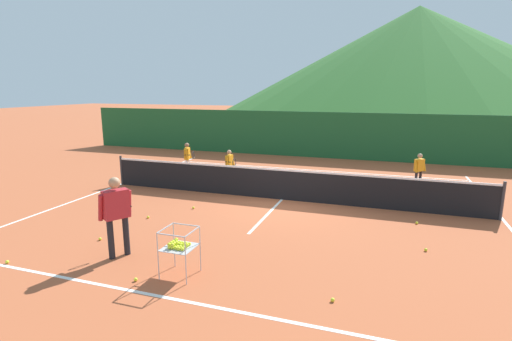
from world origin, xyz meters
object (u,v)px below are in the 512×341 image
ball_cart (178,245)px  tennis_ball_4 (417,223)px  tennis_ball_9 (101,205)px  tennis_ball_6 (193,208)px  tennis_ball_7 (136,279)px  student_0 (188,156)px  tennis_ball_5 (426,250)px  tennis_net (282,184)px  student_2 (419,167)px  tennis_ball_10 (333,300)px  tennis_ball_2 (100,239)px  tennis_ball_3 (117,201)px  tennis_ball_8 (7,262)px  instructor (117,209)px  student_1 (230,163)px  tennis_ball_1 (148,217)px

ball_cart → tennis_ball_4: bearing=45.1°
tennis_ball_4 → tennis_ball_9: bearing=-171.1°
tennis_ball_6 → tennis_ball_7: (1.03, -4.16, 0.00)m
student_0 → tennis_ball_5: bearing=-30.8°
tennis_net → student_2: student_2 is taller
tennis_ball_4 → tennis_ball_10: (-1.53, -4.41, 0.00)m
tennis_net → tennis_ball_2: tennis_net is taller
tennis_ball_9 → tennis_ball_4: bearing=8.9°
student_2 → tennis_ball_4: student_2 is taller
tennis_ball_2 → tennis_ball_10: same height
ball_cart → tennis_ball_3: (-4.19, 3.56, -0.55)m
tennis_ball_5 → tennis_ball_8: bearing=-157.2°
tennis_ball_4 → tennis_ball_6: bearing=-173.4°
tennis_ball_4 → tennis_ball_10: size_ratio=1.00×
student_0 → tennis_ball_9: 4.72m
tennis_ball_3 → tennis_ball_10: bearing=-27.0°
instructor → student_0: size_ratio=1.31×
tennis_ball_9 → tennis_ball_8: bearing=-76.6°
tennis_ball_9 → instructor: bearing=-44.1°
tennis_ball_9 → tennis_net: bearing=26.2°
student_2 → tennis_ball_5: size_ratio=17.84×
instructor → tennis_ball_8: instructor is taller
tennis_ball_7 → tennis_ball_8: same height
student_0 → tennis_ball_2: 6.97m
tennis_ball_7 → tennis_ball_9: size_ratio=1.00×
tennis_ball_9 → tennis_ball_5: bearing=-2.5°
tennis_ball_3 → student_2: bearing=28.6°
student_0 → student_2: student_0 is taller
tennis_ball_5 → tennis_ball_9: (-8.81, 0.39, 0.00)m
tennis_ball_2 → tennis_ball_10: (5.41, -0.91, 0.00)m
tennis_ball_7 → tennis_ball_10: bearing=7.5°
student_0 → instructor: bearing=-71.9°
student_0 → student_1: 2.14m
tennis_ball_5 → tennis_ball_10: bearing=-121.2°
tennis_net → student_0: 5.04m
student_1 → tennis_ball_1: student_1 is taller
tennis_ball_8 → instructor: bearing=28.3°
student_2 → tennis_ball_3: student_2 is taller
tennis_ball_6 → tennis_ball_1: bearing=-123.4°
student_1 → tennis_ball_4: 6.89m
tennis_ball_8 → tennis_ball_9: 3.82m
student_0 → tennis_ball_1: (1.58, -5.12, -0.74)m
student_1 → tennis_ball_3: student_1 is taller
tennis_ball_2 → student_1: bearing=84.1°
tennis_ball_8 → tennis_ball_10: (6.32, 0.67, 0.00)m
tennis_ball_5 → ball_cart: bearing=-149.3°
tennis_net → tennis_ball_3: size_ratio=176.29×
tennis_ball_2 → tennis_ball_5: size_ratio=1.00×
ball_cart → tennis_ball_5: 5.20m
tennis_ball_3 → tennis_ball_5: same height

